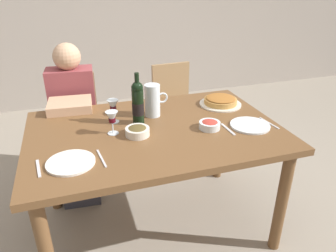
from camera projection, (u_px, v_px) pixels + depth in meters
ground_plane at (157, 224)px, 2.24m from camera, size 8.00×8.00×0.00m
dining_table at (155, 142)px, 1.95m from camera, size 1.50×1.00×0.76m
wine_bottle at (138, 103)px, 1.92m from camera, size 0.07×0.07×0.32m
water_pitcher at (153, 102)px, 2.04m from camera, size 0.15×0.10×0.21m
baked_tart at (220, 101)px, 2.24m from camera, size 0.30×0.30×0.06m
salad_bowl at (210, 125)px, 1.90m from camera, size 0.13×0.13×0.05m
olive_bowl at (137, 131)px, 1.82m from camera, size 0.14×0.14×0.06m
wine_glass_left_diner at (112, 118)px, 1.81m from camera, size 0.07×0.07×0.14m
wine_glass_right_diner at (113, 106)px, 1.95m from camera, size 0.07×0.07×0.15m
dinner_plate_left_setting at (71, 162)px, 1.56m from camera, size 0.24×0.24×0.01m
dinner_plate_right_setting at (250, 125)px, 1.93m from camera, size 0.24×0.24×0.01m
fork_left_setting at (38, 168)px, 1.52m from camera, size 0.03×0.16×0.00m
knife_left_setting at (101, 158)px, 1.60m from camera, size 0.03×0.18×0.00m
knife_right_setting at (269, 123)px, 1.97m from camera, size 0.03×0.18×0.00m
spoon_right_setting at (228, 129)px, 1.89m from camera, size 0.02×0.16×0.00m
chair_left at (77, 120)px, 2.64m from camera, size 0.43×0.43×0.87m
diner_left at (74, 119)px, 2.38m from camera, size 0.36×0.52×1.16m
chair_right at (175, 106)px, 2.93m from camera, size 0.42×0.42×0.87m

